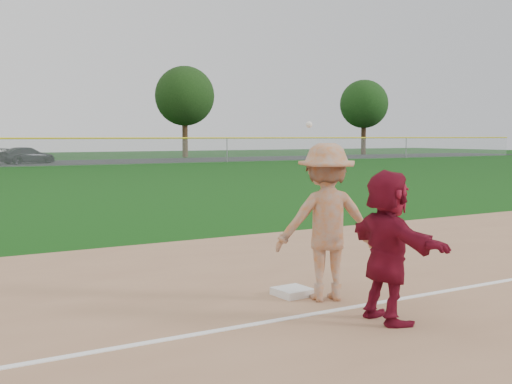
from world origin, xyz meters
TOP-DOWN VIEW (x-y plane):
  - ground at (0.00, 0.00)m, footprint 160.00×160.00m
  - foul_line at (0.00, -0.80)m, footprint 60.00×0.10m
  - first_base at (-0.26, 0.09)m, footprint 0.47×0.47m
  - base_runner at (0.00, -1.46)m, footprint 0.67×1.67m
  - car_right at (5.16, 45.43)m, footprint 4.74×3.09m
  - first_base_play at (0.00, -0.28)m, footprint 1.50×1.15m
  - tree_3 at (22.00, 52.80)m, footprint 6.00×6.00m
  - tree_4 at (44.00, 51.20)m, footprint 5.60×5.60m

SIDE VIEW (x-z plane):
  - ground at x=0.00m, z-range 0.00..0.00m
  - foul_line at x=0.00m, z-range 0.02..0.03m
  - first_base at x=-0.26m, z-range 0.02..0.12m
  - car_right at x=5.16m, z-range 0.01..1.29m
  - base_runner at x=0.00m, z-range 0.02..1.78m
  - first_base_play at x=0.00m, z-range -0.12..2.21m
  - tree_4 at x=44.00m, z-range 1.51..10.18m
  - tree_3 at x=22.00m, z-range 1.57..10.76m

